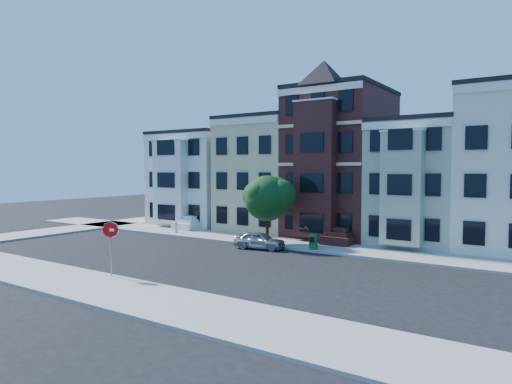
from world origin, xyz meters
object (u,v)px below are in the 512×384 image
Objects in this scene: newspaper_box at (313,242)px; parked_car at (260,240)px; street_tree at (267,201)px; fire_hydrant at (176,228)px; stop_sign at (111,245)px.

parked_car is at bearing -167.59° from newspaper_box.
street_tree is 3.11m from parked_car.
newspaper_box reaches higher than fire_hydrant.
newspaper_box is at bearing -6.13° from street_tree.
stop_sign is (8.32, -13.41, 1.21)m from fire_hydrant.
street_tree is at bearing 4.42° from parked_car.
parked_car is at bearing -10.93° from fire_hydrant.
newspaper_box is (3.61, 1.18, 0.06)m from parked_car.
fire_hydrant is (-9.89, 1.91, -0.08)m from parked_car.
street_tree is at bearing -1.80° from fire_hydrant.
fire_hydrant is at bearing 171.21° from newspaper_box.
stop_sign is (-1.18, -13.11, -1.50)m from street_tree.
street_tree is 13.25m from stop_sign.
parked_car is at bearing -76.35° from street_tree.
fire_hydrant is at bearing 106.25° from stop_sign.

